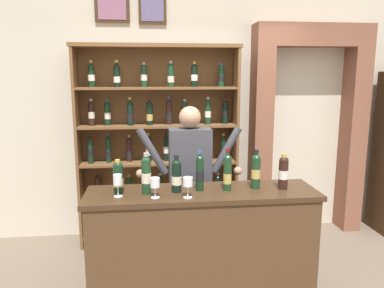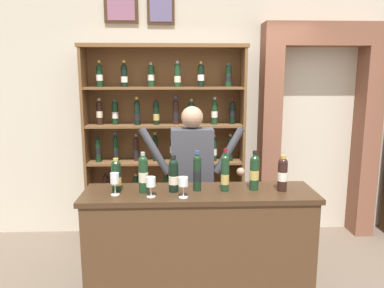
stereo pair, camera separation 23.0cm
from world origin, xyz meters
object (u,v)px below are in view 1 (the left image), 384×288
at_px(shopkeeper, 190,172).
at_px(tasting_bottle_chianti, 256,170).
at_px(tasting_counter, 202,251).
at_px(tasting_bottle_grappa, 227,172).
at_px(tasting_bottle_rosso, 177,175).
at_px(tasting_bottle_riserva, 283,172).
at_px(wine_glass_center, 188,183).
at_px(wine_shelf, 158,140).
at_px(tasting_bottle_bianco, 200,172).
at_px(tasting_bottle_super_tuscan, 146,174).
at_px(wine_glass_spare, 118,181).
at_px(tasting_bottle_vin_santo, 118,177).
at_px(wine_glass_right, 155,184).

xyz_separation_m(shopkeeper, tasting_bottle_chianti, (0.47, -0.57, 0.15)).
height_order(tasting_counter, tasting_bottle_grappa, tasting_bottle_grappa).
height_order(tasting_bottle_rosso, tasting_bottle_riserva, tasting_bottle_rosso).
xyz_separation_m(tasting_bottle_riserva, wine_glass_center, (-0.79, -0.14, -0.03)).
relative_size(wine_shelf, tasting_bottle_bianco, 6.96).
bearing_deg(tasting_bottle_bianco, shopkeeper, 91.78).
bearing_deg(shopkeeper, tasting_bottle_super_tuscan, -123.96).
distance_m(shopkeeper, wine_glass_spare, 0.91).
height_order(tasting_counter, tasting_bottle_riserva, tasting_bottle_riserva).
xyz_separation_m(tasting_counter, tasting_bottle_super_tuscan, (-0.44, -0.01, 0.66)).
bearing_deg(wine_glass_center, wine_shelf, 96.84).
height_order(tasting_counter, tasting_bottle_vin_santo, tasting_bottle_vin_santo).
bearing_deg(wine_glass_spare, tasting_counter, 5.59).
height_order(tasting_bottle_vin_santo, tasting_bottle_rosso, tasting_bottle_rosso).
height_order(tasting_bottle_super_tuscan, wine_glass_right, tasting_bottle_super_tuscan).
bearing_deg(tasting_bottle_grappa, tasting_bottle_riserva, -1.96).
height_order(tasting_bottle_super_tuscan, tasting_bottle_riserva, tasting_bottle_super_tuscan).
distance_m(tasting_bottle_bianco, wine_glass_spare, 0.64).
xyz_separation_m(tasting_bottle_riserva, wine_glass_right, (-1.03, -0.11, -0.03)).
bearing_deg(wine_shelf, tasting_bottle_riserva, -54.77).
bearing_deg(tasting_bottle_grappa, tasting_bottle_super_tuscan, -178.67).
bearing_deg(shopkeeper, tasting_bottle_vin_santo, -138.53).
bearing_deg(shopkeeper, wine_glass_center, -97.43).
relative_size(tasting_bottle_grappa, wine_glass_spare, 1.97).
bearing_deg(wine_glass_spare, tasting_bottle_super_tuscan, 14.09).
xyz_separation_m(tasting_bottle_vin_santo, tasting_bottle_bianco, (0.64, -0.01, 0.02)).
relative_size(tasting_bottle_chianti, wine_glass_spare, 1.84).
height_order(wine_shelf, wine_glass_center, wine_shelf).
distance_m(tasting_bottle_rosso, wine_glass_spare, 0.45).
relative_size(wine_shelf, shopkeeper, 1.37).
bearing_deg(tasting_bottle_bianco, tasting_bottle_rosso, -172.40).
relative_size(tasting_bottle_rosso, tasting_bottle_riserva, 1.02).
bearing_deg(tasting_bottle_bianco, tasting_bottle_chianti, -0.09).
height_order(tasting_bottle_rosso, wine_glass_right, tasting_bottle_rosso).
distance_m(tasting_bottle_riserva, wine_glass_spare, 1.31).
distance_m(wine_glass_spare, wine_glass_center, 0.53).
xyz_separation_m(shopkeeper, wine_glass_right, (-0.34, -0.71, 0.11)).
bearing_deg(tasting_bottle_riserva, wine_shelf, 125.23).
height_order(tasting_bottle_chianti, wine_glass_spare, tasting_bottle_chianti).
height_order(tasting_bottle_bianco, tasting_bottle_riserva, tasting_bottle_bianco).
relative_size(shopkeeper, tasting_bottle_grappa, 4.80).
bearing_deg(tasting_bottle_grappa, wine_glass_center, -155.27).
bearing_deg(tasting_bottle_chianti, shopkeeper, 129.96).
bearing_deg(wine_glass_center, tasting_bottle_rosso, 116.12).
xyz_separation_m(tasting_bottle_bianco, wine_glass_spare, (-0.64, -0.09, -0.03)).
relative_size(shopkeeper, wine_glass_right, 10.58).
bearing_deg(wine_glass_spare, tasting_bottle_vin_santo, 92.39).
distance_m(wine_glass_center, wine_glass_right, 0.25).
bearing_deg(wine_shelf, tasting_bottle_bianco, -77.55).
bearing_deg(tasting_bottle_super_tuscan, tasting_bottle_riserva, -0.04).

